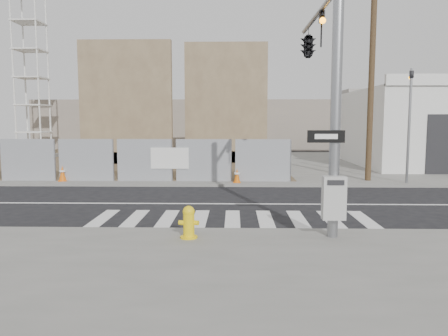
{
  "coord_description": "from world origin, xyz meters",
  "views": [
    {
      "loc": [
        0.04,
        -15.5,
        3.01
      ],
      "look_at": [
        -0.3,
        -0.86,
        1.4
      ],
      "focal_mm": 35.0,
      "sensor_mm": 36.0,
      "label": 1
    }
  ],
  "objects_px": {
    "fire_hydrant": "(189,222)",
    "traffic_cone_d": "(237,176)",
    "traffic_cone_c": "(62,173)",
    "crane_tower": "(29,38)",
    "signal_pole": "(316,61)"
  },
  "relations": [
    {
      "from": "signal_pole",
      "to": "crane_tower",
      "type": "distance_m",
      "value": 26.21
    },
    {
      "from": "fire_hydrant",
      "to": "traffic_cone_d",
      "type": "xyz_separation_m",
      "value": [
        1.25,
        9.6,
        -0.07
      ]
    },
    {
      "from": "crane_tower",
      "to": "fire_hydrant",
      "type": "xyz_separation_m",
      "value": [
        13.93,
        -22.02,
        -8.51
      ]
    },
    {
      "from": "fire_hydrant",
      "to": "traffic_cone_c",
      "type": "relative_size",
      "value": 1.08
    },
    {
      "from": "fire_hydrant",
      "to": "traffic_cone_c",
      "type": "bearing_deg",
      "value": 145.22
    },
    {
      "from": "fire_hydrant",
      "to": "traffic_cone_c",
      "type": "height_order",
      "value": "fire_hydrant"
    },
    {
      "from": "fire_hydrant",
      "to": "traffic_cone_d",
      "type": "height_order",
      "value": "fire_hydrant"
    },
    {
      "from": "signal_pole",
      "to": "fire_hydrant",
      "type": "xyz_separation_m",
      "value": [
        -3.56,
        -2.97,
        -4.26
      ]
    },
    {
      "from": "fire_hydrant",
      "to": "traffic_cone_c",
      "type": "distance_m",
      "value": 12.2
    },
    {
      "from": "crane_tower",
      "to": "signal_pole",
      "type": "bearing_deg",
      "value": -47.43
    },
    {
      "from": "crane_tower",
      "to": "traffic_cone_d",
      "type": "xyz_separation_m",
      "value": [
        15.18,
        -12.41,
        -8.57
      ]
    },
    {
      "from": "signal_pole",
      "to": "traffic_cone_d",
      "type": "bearing_deg",
      "value": 109.24
    },
    {
      "from": "signal_pole",
      "to": "crane_tower",
      "type": "relative_size",
      "value": 0.39
    },
    {
      "from": "fire_hydrant",
      "to": "traffic_cone_d",
      "type": "relative_size",
      "value": 1.19
    },
    {
      "from": "traffic_cone_d",
      "to": "traffic_cone_c",
      "type": "bearing_deg",
      "value": 177.68
    }
  ]
}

